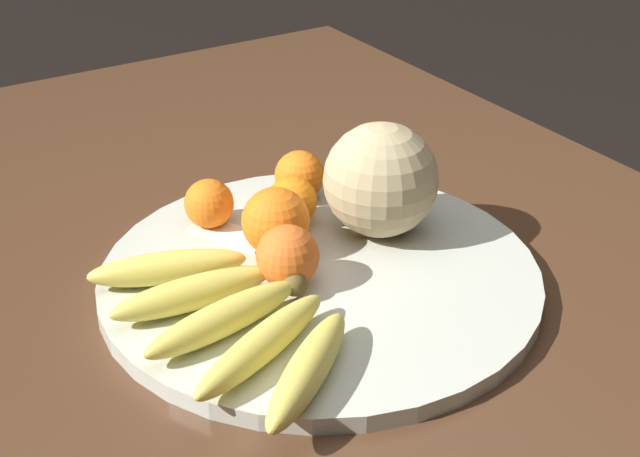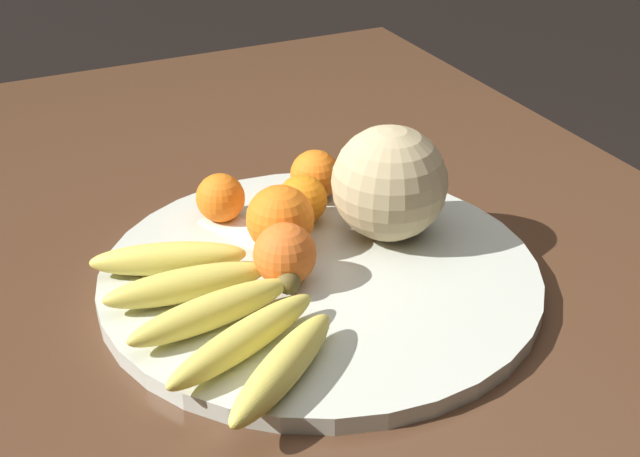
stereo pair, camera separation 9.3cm
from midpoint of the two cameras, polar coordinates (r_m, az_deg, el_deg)
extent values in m
cube|color=#4C301E|center=(0.98, -2.20, -4.24)|extent=(1.55, 0.99, 0.04)
cube|color=#4C301E|center=(1.86, -1.76, 0.47)|extent=(0.07, 0.07, 0.68)
cylinder|color=beige|center=(0.96, -2.77, -3.17)|extent=(0.47, 0.47, 0.02)
torus|color=navy|center=(0.96, -2.78, -2.99)|extent=(0.47, 0.47, 0.01)
sphere|color=tan|center=(0.99, 1.25, 3.07)|extent=(0.13, 0.13, 0.13)
sphere|color=brown|center=(0.90, -4.60, -3.66)|extent=(0.03, 0.03, 0.03)
ellipsoid|color=#E5D156|center=(0.94, -12.53, -2.56)|extent=(0.09, 0.17, 0.03)
ellipsoid|color=#E5D156|center=(0.90, -11.17, -4.15)|extent=(0.05, 0.17, 0.03)
ellipsoid|color=#E5D156|center=(0.86, -9.33, -5.80)|extent=(0.06, 0.18, 0.03)
ellipsoid|color=#E5D156|center=(0.82, -7.00, -7.48)|extent=(0.10, 0.18, 0.03)
ellipsoid|color=#E5D156|center=(0.79, -4.19, -9.09)|extent=(0.13, 0.16, 0.03)
sphere|color=orange|center=(1.03, -9.68, 1.51)|extent=(0.06, 0.06, 0.06)
sphere|color=orange|center=(1.03, -4.39, 1.72)|extent=(0.06, 0.06, 0.06)
sphere|color=orange|center=(0.97, -5.59, 0.38)|extent=(0.08, 0.08, 0.08)
sphere|color=orange|center=(1.08, -3.78, 3.35)|extent=(0.06, 0.06, 0.06)
sphere|color=orange|center=(0.91, -5.00, -1.88)|extent=(0.07, 0.07, 0.07)
cube|color=white|center=(1.02, -8.35, -0.40)|extent=(0.10, 0.07, 0.00)
camera|label=1|loc=(0.05, -92.86, -1.64)|focal=50.00mm
camera|label=2|loc=(0.05, 87.14, 1.64)|focal=50.00mm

